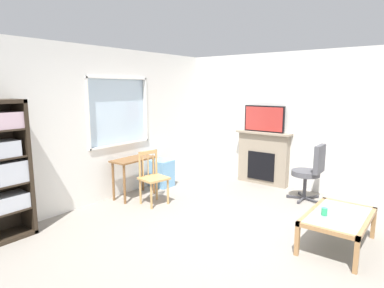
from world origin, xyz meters
name	(u,v)px	position (x,y,z in m)	size (l,w,h in m)	color
ground	(232,236)	(0.00, 0.00, -0.01)	(6.15, 6.14, 0.02)	gray
wall_back_with_window	(104,126)	(-0.03, 2.57, 1.29)	(5.15, 0.15, 2.63)	silver
wall_right	(304,122)	(2.64, 0.00, 1.31)	(0.12, 5.34, 2.63)	silver
desk_under_window	(134,166)	(0.31, 2.22, 0.57)	(0.81, 0.39, 0.71)	brown
wooden_chair	(153,177)	(0.25, 1.70, 0.46)	(0.49, 0.47, 0.90)	tan
plastic_drawer_unit	(162,173)	(1.09, 2.27, 0.26)	(0.35, 0.40, 0.53)	#72ADDB
fireplace	(263,158)	(2.48, 0.74, 0.54)	(0.26, 1.15, 1.08)	gray
tv	(264,119)	(2.46, 0.74, 1.34)	(0.06, 0.84, 0.52)	black
office_chair	(311,170)	(2.03, -0.37, 0.55)	(0.56, 0.58, 1.00)	#4C4C51
coffee_table	(338,219)	(0.54, -1.19, 0.36)	(1.10, 0.69, 0.42)	#8C9E99
sippy_cup	(324,212)	(0.41, -1.05, 0.46)	(0.07, 0.07, 0.09)	#33B770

